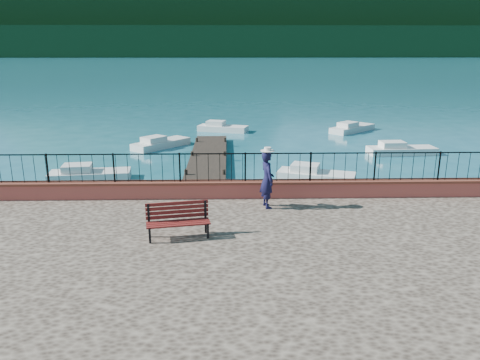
{
  "coord_description": "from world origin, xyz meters",
  "views": [
    {
      "loc": [
        -0.86,
        -11.53,
        6.17
      ],
      "look_at": [
        -0.52,
        2.0,
        2.3
      ],
      "focal_mm": 35.0,
      "sensor_mm": 36.0,
      "label": 1
    }
  ],
  "objects_px": {
    "boat_0": "(90,172)",
    "boat_2": "(402,148)",
    "boat_1": "(316,173)",
    "boat_3": "(161,141)",
    "boat_4": "(223,126)",
    "park_bench": "(178,227)",
    "boat_5": "(353,126)",
    "person": "(267,179)"
  },
  "relations": [
    {
      "from": "park_bench",
      "to": "person",
      "type": "height_order",
      "value": "person"
    },
    {
      "from": "park_bench",
      "to": "boat_4",
      "type": "xyz_separation_m",
      "value": [
        0.94,
        23.26,
        -1.09
      ]
    },
    {
      "from": "person",
      "to": "boat_1",
      "type": "relative_size",
      "value": 0.51
    },
    {
      "from": "park_bench",
      "to": "boat_1",
      "type": "height_order",
      "value": "park_bench"
    },
    {
      "from": "park_bench",
      "to": "person",
      "type": "relative_size",
      "value": 0.96
    },
    {
      "from": "boat_2",
      "to": "boat_5",
      "type": "xyz_separation_m",
      "value": [
        -0.95,
        7.77,
        0.0
      ]
    },
    {
      "from": "park_bench",
      "to": "boat_3",
      "type": "distance_m",
      "value": 17.8
    },
    {
      "from": "park_bench",
      "to": "boat_1",
      "type": "bearing_deg",
      "value": 49.62
    },
    {
      "from": "park_bench",
      "to": "boat_0",
      "type": "distance_m",
      "value": 11.39
    },
    {
      "from": "boat_3",
      "to": "boat_4",
      "type": "xyz_separation_m",
      "value": [
        3.86,
        5.74,
        0.0
      ]
    },
    {
      "from": "person",
      "to": "boat_4",
      "type": "relative_size",
      "value": 0.5
    },
    {
      "from": "boat_4",
      "to": "boat_5",
      "type": "relative_size",
      "value": 0.89
    },
    {
      "from": "boat_0",
      "to": "boat_2",
      "type": "bearing_deg",
      "value": 9.91
    },
    {
      "from": "boat_5",
      "to": "person",
      "type": "bearing_deg",
      "value": -153.29
    },
    {
      "from": "boat_0",
      "to": "boat_5",
      "type": "xyz_separation_m",
      "value": [
        16.01,
        12.92,
        0.0
      ]
    },
    {
      "from": "boat_1",
      "to": "boat_0",
      "type": "bearing_deg",
      "value": -162.78
    },
    {
      "from": "boat_0",
      "to": "boat_2",
      "type": "distance_m",
      "value": 17.72
    },
    {
      "from": "person",
      "to": "boat_0",
      "type": "xyz_separation_m",
      "value": [
        -7.88,
        7.61,
        -1.72
      ]
    },
    {
      "from": "park_bench",
      "to": "boat_0",
      "type": "relative_size",
      "value": 0.47
    },
    {
      "from": "person",
      "to": "boat_3",
      "type": "xyz_separation_m",
      "value": [
        -5.5,
        15.1,
        -1.72
      ]
    },
    {
      "from": "boat_2",
      "to": "boat_1",
      "type": "bearing_deg",
      "value": -141.1
    },
    {
      "from": "boat_0",
      "to": "boat_5",
      "type": "distance_m",
      "value": 20.57
    },
    {
      "from": "park_bench",
      "to": "person",
      "type": "distance_m",
      "value": 3.6
    },
    {
      "from": "boat_2",
      "to": "park_bench",
      "type": "bearing_deg",
      "value": -130.94
    },
    {
      "from": "park_bench",
      "to": "boat_2",
      "type": "xyz_separation_m",
      "value": [
        11.67,
        15.17,
        -1.09
      ]
    },
    {
      "from": "boat_0",
      "to": "boat_5",
      "type": "bearing_deg",
      "value": 31.93
    },
    {
      "from": "boat_1",
      "to": "boat_3",
      "type": "xyz_separation_m",
      "value": [
        -8.46,
        7.92,
        0.0
      ]
    },
    {
      "from": "park_bench",
      "to": "boat_5",
      "type": "bearing_deg",
      "value": 54.56
    },
    {
      "from": "park_bench",
      "to": "boat_3",
      "type": "height_order",
      "value": "park_bench"
    },
    {
      "from": "boat_4",
      "to": "boat_0",
      "type": "bearing_deg",
      "value": -97.97
    },
    {
      "from": "boat_4",
      "to": "boat_5",
      "type": "height_order",
      "value": "same"
    },
    {
      "from": "boat_3",
      "to": "boat_5",
      "type": "distance_m",
      "value": 14.67
    },
    {
      "from": "boat_1",
      "to": "person",
      "type": "bearing_deg",
      "value": -92.89
    },
    {
      "from": "person",
      "to": "boat_5",
      "type": "height_order",
      "value": "person"
    },
    {
      "from": "person",
      "to": "boat_0",
      "type": "bearing_deg",
      "value": 32.07
    },
    {
      "from": "park_bench",
      "to": "boat_3",
      "type": "xyz_separation_m",
      "value": [
        -2.92,
        17.52,
        -1.09
      ]
    },
    {
      "from": "park_bench",
      "to": "boat_2",
      "type": "bearing_deg",
      "value": 42.04
    },
    {
      "from": "boat_2",
      "to": "boat_4",
      "type": "distance_m",
      "value": 13.44
    },
    {
      "from": "boat_5",
      "to": "boat_4",
      "type": "bearing_deg",
      "value": 136.45
    },
    {
      "from": "person",
      "to": "boat_5",
      "type": "relative_size",
      "value": 0.44
    },
    {
      "from": "boat_0",
      "to": "boat_1",
      "type": "distance_m",
      "value": 10.84
    },
    {
      "from": "person",
      "to": "boat_0",
      "type": "height_order",
      "value": "person"
    }
  ]
}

